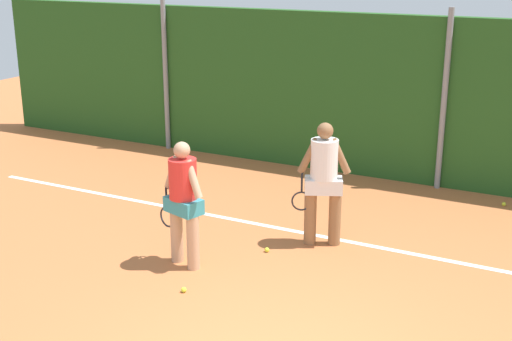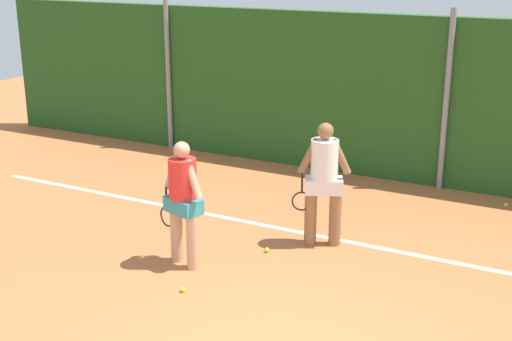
% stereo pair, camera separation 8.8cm
% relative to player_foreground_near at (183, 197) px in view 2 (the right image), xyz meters
% --- Properties ---
extents(ground_plane, '(30.28, 30.28, 0.00)m').
position_rel_player_foreground_near_xyz_m(ground_plane, '(2.24, 0.15, -0.95)').
color(ground_plane, '#B76638').
extents(hedge_fence_backdrop, '(19.68, 0.25, 2.95)m').
position_rel_player_foreground_near_xyz_m(hedge_fence_backdrop, '(2.24, 4.86, 0.53)').
color(hedge_fence_backdrop, '#23511E').
rests_on(hedge_fence_backdrop, ground_plane).
extents(fence_post_left, '(0.10, 0.10, 3.11)m').
position_rel_player_foreground_near_xyz_m(fence_post_left, '(-3.43, 4.68, 0.61)').
color(fence_post_left, gray).
rests_on(fence_post_left, ground_plane).
extents(fence_post_center, '(0.10, 0.10, 3.11)m').
position_rel_player_foreground_near_xyz_m(fence_post_center, '(2.24, 4.68, 0.61)').
color(fence_post_center, gray).
rests_on(fence_post_center, ground_plane).
extents(court_baseline_paint, '(14.38, 0.10, 0.01)m').
position_rel_player_foreground_near_xyz_m(court_baseline_paint, '(2.24, 1.70, -0.94)').
color(court_baseline_paint, white).
rests_on(court_baseline_paint, ground_plane).
extents(player_foreground_near, '(0.78, 0.42, 1.69)m').
position_rel_player_foreground_near_xyz_m(player_foreground_near, '(0.00, 0.00, 0.00)').
color(player_foreground_near, tan).
rests_on(player_foreground_near, ground_plane).
extents(player_midcourt, '(0.74, 0.49, 1.77)m').
position_rel_player_foreground_near_xyz_m(player_midcourt, '(1.35, 1.46, 0.05)').
color(player_midcourt, '#8C603D').
rests_on(player_midcourt, ground_plane).
extents(tennis_ball_0, '(0.07, 0.07, 0.07)m').
position_rel_player_foreground_near_xyz_m(tennis_ball_0, '(0.79, 0.85, -0.91)').
color(tennis_ball_0, '#CCDB33').
rests_on(tennis_ball_0, ground_plane).
extents(tennis_ball_3, '(0.07, 0.07, 0.07)m').
position_rel_player_foreground_near_xyz_m(tennis_ball_3, '(0.41, -0.68, -0.91)').
color(tennis_ball_3, '#CCDB33').
rests_on(tennis_ball_3, ground_plane).
extents(tennis_ball_4, '(0.07, 0.07, 0.07)m').
position_rel_player_foreground_near_xyz_m(tennis_ball_4, '(3.43, 4.25, -0.91)').
color(tennis_ball_4, '#CCDB33').
rests_on(tennis_ball_4, ground_plane).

